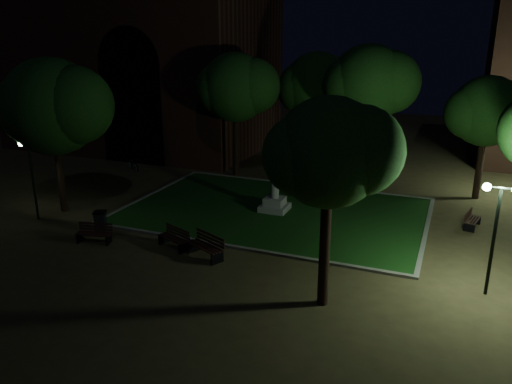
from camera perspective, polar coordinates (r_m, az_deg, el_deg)
ground at (r=24.51m, az=0.53°, el=-3.72°), size 80.00×80.00×0.00m
lawn at (r=26.25m, az=2.14°, el=-2.18°), size 15.00×10.00×0.08m
lawn_kerb at (r=26.24m, az=2.14°, el=-2.14°), size 15.40×10.40×0.12m
monument at (r=25.96m, az=2.16°, el=-0.27°), size 1.40×1.40×3.20m
building_main at (r=42.64m, az=-13.00°, el=15.06°), size 20.00×12.00×15.00m
tree_west at (r=26.97m, az=-22.12°, el=9.01°), size 5.95×4.86×7.91m
tree_north_wl at (r=31.55m, az=-2.22°, el=11.84°), size 5.27×4.30×7.93m
tree_north_er at (r=29.32m, az=12.90°, el=11.96°), size 5.41×4.41×8.48m
tree_ne at (r=29.96m, az=25.06°, el=8.34°), size 4.70×3.83×6.87m
tree_se at (r=15.84m, az=8.60°, el=4.40°), size 4.40×3.60×7.14m
tree_far_north at (r=33.72m, az=7.20°, el=11.83°), size 5.58×4.55×7.90m
lamppost_sw at (r=26.70m, az=-24.32°, el=2.87°), size 1.18×0.28×4.00m
lamppost_se at (r=18.92m, az=25.82°, el=-2.69°), size 1.18×0.28×4.11m
lamppost_nw at (r=37.80m, az=-8.93°, el=8.68°), size 1.18×0.28×4.63m
bench_near_left at (r=22.07m, az=-9.30°, el=-5.27°), size 1.70×1.11×0.88m
bench_near_right at (r=20.95m, az=-5.72°, el=-6.24°), size 1.92×1.32×1.00m
bench_west_near at (r=23.45m, az=-17.98°, el=-4.56°), size 1.67×0.91×0.87m
bench_right_side at (r=26.15m, az=23.41°, el=-2.97°), size 0.80×1.53×0.80m
bench_far_side at (r=30.76m, az=12.08°, el=1.02°), size 1.44×0.95×0.75m
trash_bin at (r=24.80m, az=-17.36°, el=-3.14°), size 0.72×0.72×0.93m
bicycle at (r=35.34m, az=-13.83°, el=3.13°), size 1.64×1.31×0.83m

